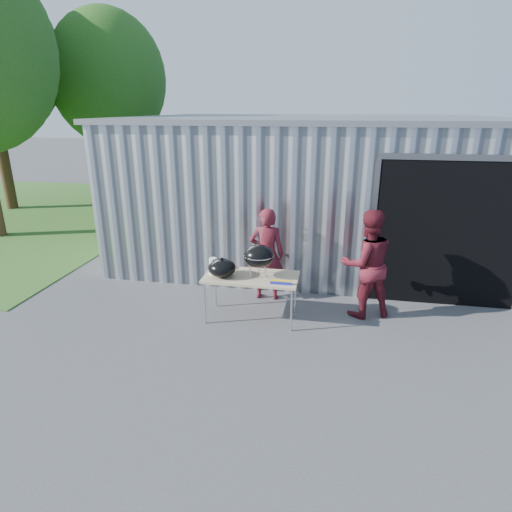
% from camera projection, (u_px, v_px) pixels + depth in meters
% --- Properties ---
extents(ground, '(80.00, 80.00, 0.00)m').
position_uv_depth(ground, '(236.00, 333.00, 6.60)').
color(ground, '#444447').
extents(building, '(8.20, 6.20, 3.10)m').
position_uv_depth(building, '(315.00, 185.00, 10.20)').
color(building, silver).
rests_on(building, ground).
extents(grass_patch, '(10.00, 12.00, 0.02)m').
position_uv_depth(grass_patch, '(5.00, 216.00, 13.71)').
color(grass_patch, '#2D591E').
rests_on(grass_patch, ground).
extents(tree_far, '(3.91, 3.91, 6.48)m').
position_uv_depth(tree_far, '(109.00, 79.00, 14.68)').
color(tree_far, '#442D19').
rests_on(tree_far, ground).
extents(folding_table, '(1.50, 0.75, 0.75)m').
position_uv_depth(folding_table, '(251.00, 278.00, 6.84)').
color(folding_table, tan).
rests_on(folding_table, ground).
extents(kettle_grill, '(0.49, 0.49, 0.95)m').
position_uv_depth(kettle_grill, '(259.00, 252.00, 6.67)').
color(kettle_grill, black).
rests_on(kettle_grill, folding_table).
extents(grill_lid, '(0.44, 0.44, 0.32)m').
position_uv_depth(grill_lid, '(222.00, 268.00, 6.77)').
color(grill_lid, black).
rests_on(grill_lid, folding_table).
extents(paper_towels, '(0.12, 0.12, 0.28)m').
position_uv_depth(paper_towels, '(213.00, 266.00, 6.84)').
color(paper_towels, white).
rests_on(paper_towels, folding_table).
extents(white_tub, '(0.20, 0.15, 0.10)m').
position_uv_depth(white_tub, '(222.00, 266.00, 7.13)').
color(white_tub, white).
rests_on(white_tub, folding_table).
extents(foil_box, '(0.32, 0.06, 0.06)m').
position_uv_depth(foil_box, '(281.00, 282.00, 6.50)').
color(foil_box, '#1A1FAC').
rests_on(foil_box, folding_table).
extents(person_cook, '(0.63, 0.44, 1.67)m').
position_uv_depth(person_cook, '(267.00, 254.00, 7.57)').
color(person_cook, maroon).
rests_on(person_cook, ground).
extents(person_bystander, '(1.05, 0.93, 1.80)m').
position_uv_depth(person_bystander, '(367.00, 264.00, 6.91)').
color(person_bystander, maroon).
rests_on(person_bystander, ground).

